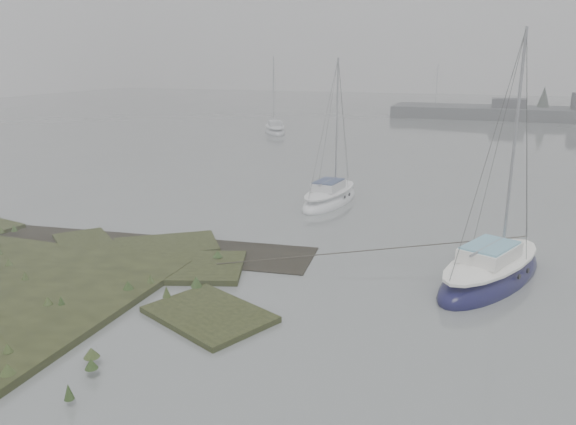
% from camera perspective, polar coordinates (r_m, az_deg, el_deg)
% --- Properties ---
extents(ground, '(160.00, 160.00, 0.00)m').
position_cam_1_polar(ground, '(45.13, 9.45, 5.91)').
color(ground, slate).
rests_on(ground, ground).
extents(sailboat_main, '(4.46, 6.62, 8.92)m').
position_cam_1_polar(sailboat_main, '(20.26, 19.89, -5.86)').
color(sailboat_main, '#0F0E38').
rests_on(sailboat_main, ground).
extents(sailboat_white, '(2.57, 5.80, 7.92)m').
position_cam_1_polar(sailboat_white, '(29.36, 4.27, 1.46)').
color(sailboat_white, white).
rests_on(sailboat_white, ground).
extents(sailboat_far_a, '(4.36, 5.97, 8.12)m').
position_cam_1_polar(sailboat_far_a, '(56.99, -1.34, 8.32)').
color(sailboat_far_a, '#B6B9BF').
rests_on(sailboat_far_a, ground).
extents(sailboat_far_c, '(4.96, 4.41, 7.09)m').
position_cam_1_polar(sailboat_far_c, '(76.05, 15.05, 9.58)').
color(sailboat_far_c, '#AEB4B8').
rests_on(sailboat_far_c, ground).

